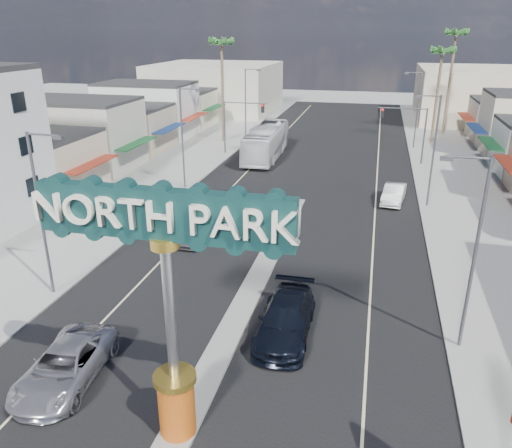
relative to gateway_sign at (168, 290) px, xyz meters
The scene contains 25 objects.
ground 28.64m from the gateway_sign, 90.00° to the left, with size 160.00×160.00×0.00m, color gray.
road 28.64m from the gateway_sign, 90.00° to the left, with size 20.00×120.00×0.01m, color black.
median_island 13.37m from the gateway_sign, 90.00° to the left, with size 1.30×30.00×0.16m, color gray.
sidewalk_left 31.87m from the gateway_sign, 116.55° to the left, with size 8.00×120.00×0.12m, color gray.
sidewalk_right 31.87m from the gateway_sign, 63.45° to the left, with size 8.00×120.00×0.12m, color gray.
storefront_row_left 47.62m from the gateway_sign, 120.33° to the left, with size 12.00×42.00×6.00m, color beige.
backdrop_far_left 76.29m from the gateway_sign, 106.77° to the left, with size 20.00×20.00×8.00m, color #B7B29E.
backdrop_far_right 76.29m from the gateway_sign, 73.23° to the left, with size 20.00×20.00×8.00m, color beige.
gateway_sign is the anchor object (origin of this frame).
traffic_signal_left 43.04m from the gateway_sign, 102.33° to the left, with size 5.09×0.45×6.00m.
traffic_signal_right 43.04m from the gateway_sign, 77.67° to the left, with size 5.09×0.45×6.00m.
streetlight_l_near 13.19m from the gateway_sign, 142.45° to the left, with size 2.03×0.22×9.00m.
streetlight_l_mid 29.91m from the gateway_sign, 110.42° to the left, with size 2.03×0.22×9.00m.
streetlight_l_far 51.10m from the gateway_sign, 101.78° to the left, with size 2.03×0.22×9.00m.
streetlight_r_near 13.19m from the gateway_sign, 37.55° to the left, with size 2.03×0.22×9.00m.
streetlight_r_mid 29.91m from the gateway_sign, 69.58° to the left, with size 2.03×0.22×9.00m.
streetlight_r_far 51.10m from the gateway_sign, 78.22° to the left, with size 2.03×0.22×9.00m.
palm_left_far 50.06m from the gateway_sign, 105.15° to the left, with size 2.60×2.60×13.10m.
palm_right_mid 55.76m from the gateway_sign, 76.47° to the left, with size 2.60×2.60×12.10m.
palm_right_far 62.20m from the gateway_sign, 75.97° to the left, with size 2.60×2.60×14.10m.
suv_left 7.77m from the gateway_sign, 163.62° to the left, with size 2.60×5.64×1.57m, color #BAB9BF.
suv_right 9.12m from the gateway_sign, 69.77° to the left, with size 2.41×5.94×1.72m, color black.
car_parked_left 18.70m from the gateway_sign, 107.80° to the left, with size 1.97×4.89×1.67m, color slate.
car_parked_right 30.00m from the gateway_sign, 74.45° to the left, with size 1.62×4.65×1.53m, color silver.
city_bus 41.85m from the gateway_sign, 98.13° to the left, with size 3.03×12.94×3.60m, color silver.
Camera 1 is at (6.04, -11.00, 13.74)m, focal length 35.00 mm.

